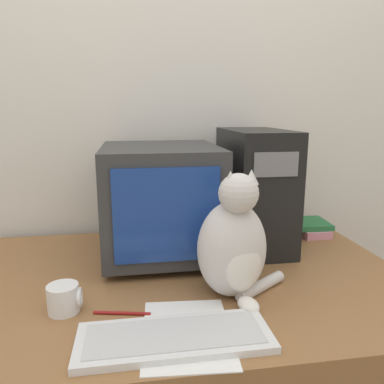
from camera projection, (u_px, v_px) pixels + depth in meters
wall_back at (161, 118)px, 1.62m from camera, size 7.00×0.05×2.50m
desk at (178, 377)px, 1.29m from camera, size 1.49×0.94×0.76m
crt_monitor at (161, 199)px, 1.35m from camera, size 0.40×0.47×0.40m
computer_tower at (255, 189)px, 1.44m from camera, size 0.22×0.41×0.45m
keyboard at (175, 337)px, 0.86m from camera, size 0.45×0.17×0.02m
cat at (234, 245)px, 1.05m from camera, size 0.30×0.25×0.37m
book_stack at (309, 227)px, 1.61m from camera, size 0.17×0.19×0.05m
pen at (122, 313)px, 0.98m from camera, size 0.15×0.04×0.01m
paper_sheet at (187, 332)px, 0.90m from camera, size 0.23×0.31×0.00m
mug at (64, 299)px, 0.98m from camera, size 0.09×0.08×0.08m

